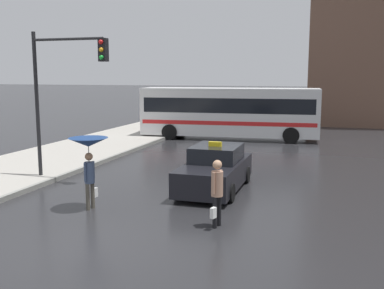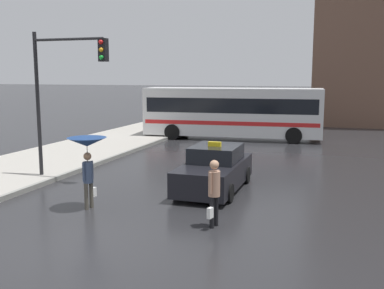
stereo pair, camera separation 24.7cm
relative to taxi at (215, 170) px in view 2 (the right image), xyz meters
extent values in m
plane|color=#262628|center=(-1.64, -6.38, -0.71)|extent=(300.00, 300.00, 0.00)
cube|color=black|center=(0.00, -0.04, -0.13)|extent=(1.80, 4.38, 0.83)
cube|color=black|center=(0.00, 0.18, 0.56)|extent=(1.58, 1.97, 0.55)
cylinder|color=black|center=(0.85, -1.40, -0.41)|extent=(0.20, 0.60, 0.60)
cylinder|color=black|center=(-0.86, -1.40, -0.41)|extent=(0.20, 0.60, 0.60)
cylinder|color=black|center=(0.85, 1.32, -0.41)|extent=(0.20, 0.60, 0.60)
cylinder|color=black|center=(-0.86, 1.32, -0.41)|extent=(0.20, 0.60, 0.60)
cube|color=yellow|center=(0.00, -0.04, 0.91)|extent=(0.44, 0.16, 0.16)
cube|color=silver|center=(-2.32, 12.45, 1.00)|extent=(11.01, 3.39, 2.90)
cube|color=black|center=(-2.32, 12.45, 1.44)|extent=(10.47, 3.36, 0.88)
cube|color=red|center=(-2.32, 12.45, 0.40)|extent=(10.69, 3.39, 0.24)
cylinder|color=black|center=(1.36, 13.96, -0.23)|extent=(0.98, 0.36, 0.96)
cylinder|color=black|center=(1.56, 11.57, -0.23)|extent=(0.98, 0.36, 0.96)
cylinder|color=black|center=(-5.93, 13.35, -0.23)|extent=(0.98, 0.36, 0.96)
cylinder|color=black|center=(-5.73, 10.96, -0.23)|extent=(0.98, 0.36, 0.96)
cylinder|color=#4C473D|center=(-3.00, -3.47, -0.31)|extent=(0.14, 0.14, 0.80)
cylinder|color=#4C473D|center=(-2.96, -3.25, -0.31)|extent=(0.14, 0.14, 0.80)
cylinder|color=#3D4C6B|center=(-2.98, -3.36, 0.41)|extent=(0.34, 0.34, 0.63)
sphere|color=#997051|center=(-2.98, -3.36, 0.89)|extent=(0.23, 0.23, 0.23)
cylinder|color=#3D4C6B|center=(-3.02, -3.54, 0.45)|extent=(0.08, 0.08, 0.54)
cylinder|color=#3D4C6B|center=(-2.95, -3.17, 0.45)|extent=(0.08, 0.08, 0.54)
cone|color=navy|center=(-2.98, -3.36, 1.32)|extent=(1.16, 1.16, 0.26)
cylinder|color=black|center=(-2.98, -3.36, 0.97)|extent=(0.02, 0.02, 0.69)
cube|color=white|center=(-2.98, -3.09, -0.27)|extent=(0.13, 0.20, 0.28)
cylinder|color=black|center=(1.05, -3.66, -0.29)|extent=(0.15, 0.15, 0.84)
cylinder|color=black|center=(0.99, -3.87, -0.29)|extent=(0.15, 0.15, 0.84)
cylinder|color=tan|center=(1.02, -3.77, 0.46)|extent=(0.38, 0.38, 0.66)
sphere|color=tan|center=(1.02, -3.77, 0.97)|extent=(0.24, 0.24, 0.24)
cylinder|color=tan|center=(1.07, -3.58, 0.51)|extent=(0.09, 0.09, 0.56)
cylinder|color=tan|center=(0.96, -3.95, 0.51)|extent=(0.09, 0.09, 0.56)
cube|color=white|center=(0.99, -4.05, -0.25)|extent=(0.14, 0.20, 0.28)
cylinder|color=black|center=(-6.76, -0.54, 2.06)|extent=(0.14, 0.14, 5.53)
cylinder|color=black|center=(-5.34, -0.54, 4.52)|extent=(2.83, 0.10, 0.10)
cube|color=black|center=(-3.92, -0.54, 4.12)|extent=(0.28, 0.28, 0.80)
sphere|color=red|center=(-3.92, -0.70, 4.38)|extent=(0.16, 0.16, 0.16)
sphere|color=orange|center=(-3.92, -0.70, 4.12)|extent=(0.16, 0.16, 0.16)
sphere|color=green|center=(-3.92, -0.70, 3.86)|extent=(0.16, 0.16, 0.16)
camera|label=1|loc=(3.80, -14.83, 3.27)|focal=42.00mm
camera|label=2|loc=(4.03, -14.75, 3.27)|focal=42.00mm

